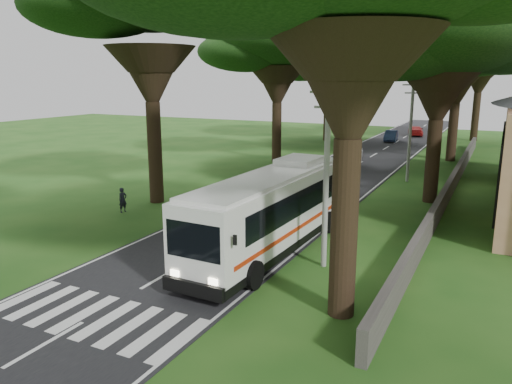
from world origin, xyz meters
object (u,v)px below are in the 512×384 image
Objects in this scene: distant_car_b at (391,136)px; distant_car_c at (416,131)px; pole_mid at (411,128)px; distant_car_a at (354,152)px; pole_near at (326,171)px; coach_bus at (273,210)px; pedestrian at (123,200)px; pole_far at (442,112)px.

distant_car_b is 7.80m from distant_car_c.
distant_car_a is at bearing 127.31° from pole_mid.
distant_car_a reaches higher than distant_car_b.
pole_near reaches higher than distant_car_b.
pole_near is 52.36m from distant_car_c.
pole_mid is (0.00, 20.00, 0.00)m from pole_near.
coach_bus is (-2.80, 0.78, -2.19)m from pole_near.
distant_car_c is at bearing 3.30° from pedestrian.
pole_mid is 1.92× the size of distant_car_a.
coach_bus is (-2.80, -39.22, -2.19)m from pole_far.
distant_car_a reaches higher than distant_car_c.
pole_near is 1.92× the size of distant_car_a.
pole_mid reaches higher than distant_car_c.
pedestrian reaches higher than distant_car_b.
distant_car_b is at bearing 98.07° from pole_near.
pole_far is at bearing -133.59° from distant_car_a.
pole_far is 1.73× the size of distant_car_c.
pole_far is 8.46m from distant_car_b.
pole_far reaches higher than coach_bus.
distant_car_b is 0.90× the size of distant_car_c.
coach_bus is 3.05× the size of distant_car_b.
distant_car_a is 26.74m from pedestrian.
pedestrian is (-13.73, -37.00, -3.43)m from pole_far.
coach_bus is 2.73× the size of distant_car_c.
pedestrian is at bearing 167.68° from pole_near.
pole_mid reaches higher than coach_bus.
pole_mid is at bearing 114.66° from distant_car_a.
pole_far is 0.63× the size of coach_bus.
pole_far is at bearing 90.00° from pole_mid.
pole_near is at bearing -88.15° from distant_car_b.
pedestrian is (-9.22, -49.05, 0.05)m from distant_car_c.
distant_car_b is at bearing 3.79° from pedestrian.
pole_near is 14.47m from pedestrian.
pole_near is 1.94× the size of distant_car_b.
coach_bus reaches higher than distant_car_b.
pole_near is 1.00× the size of pole_far.
distant_car_a is (-6.71, -11.19, -3.44)m from pole_far.
coach_bus is 8.37× the size of pedestrian.
coach_bus is at bearing -87.52° from pedestrian.
pole_far is 1.94× the size of distant_car_b.
distant_car_a is 15.66m from distant_car_b.
coach_bus is 28.33m from distant_car_a.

